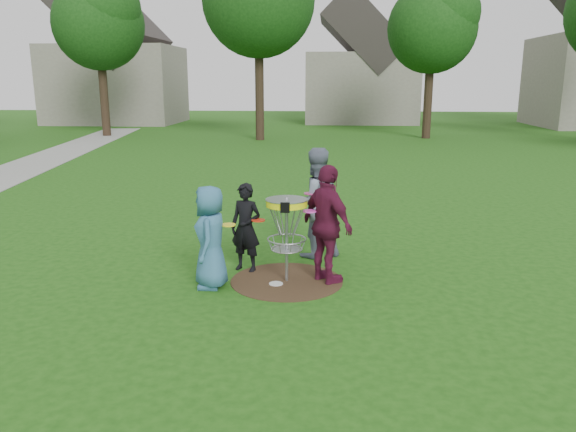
# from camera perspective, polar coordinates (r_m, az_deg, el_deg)

# --- Properties ---
(ground) EXTENTS (100.00, 100.00, 0.00)m
(ground) POSITION_cam_1_polar(r_m,az_deg,el_deg) (9.04, -0.14, -6.62)
(ground) COLOR #19470F
(ground) RESTS_ON ground
(dirt_patch) EXTENTS (1.80, 1.80, 0.01)m
(dirt_patch) POSITION_cam_1_polar(r_m,az_deg,el_deg) (9.04, -0.14, -6.60)
(dirt_patch) COLOR #47331E
(dirt_patch) RESTS_ON ground
(player_blue) EXTENTS (0.56, 0.81, 1.60)m
(player_blue) POSITION_cam_1_polar(r_m,az_deg,el_deg) (8.65, -7.88, -2.15)
(player_blue) COLOR #316587
(player_blue) RESTS_ON ground
(player_black) EXTENTS (0.63, 0.52, 1.49)m
(player_black) POSITION_cam_1_polar(r_m,az_deg,el_deg) (9.36, -4.31, -1.17)
(player_black) COLOR black
(player_black) RESTS_ON ground
(player_grey) EXTENTS (1.19, 1.08, 1.98)m
(player_grey) POSITION_cam_1_polar(r_m,az_deg,el_deg) (10.06, 2.76, 1.35)
(player_grey) COLOR slate
(player_grey) RESTS_ON ground
(player_maroon) EXTENTS (1.05, 1.15, 1.88)m
(player_maroon) POSITION_cam_1_polar(r_m,az_deg,el_deg) (8.76, 4.04, -0.88)
(player_maroon) COLOR #58142F
(player_maroon) RESTS_ON ground
(disc_on_grass) EXTENTS (0.22, 0.22, 0.02)m
(disc_on_grass) POSITION_cam_1_polar(r_m,az_deg,el_deg) (8.90, -1.23, -6.91)
(disc_on_grass) COLOR silver
(disc_on_grass) RESTS_ON ground
(disc_golf_basket) EXTENTS (0.66, 0.67, 1.38)m
(disc_golf_basket) POSITION_cam_1_polar(r_m,az_deg,el_deg) (8.74, -0.14, -0.34)
(disc_golf_basket) COLOR #9EA0A5
(disc_golf_basket) RESTS_ON ground
(held_discs) EXTENTS (1.45, 1.57, 0.32)m
(held_discs) POSITION_cam_1_polar(r_m,az_deg,el_deg) (9.04, -1.06, 0.42)
(held_discs) COLOR yellow
(held_discs) RESTS_ON ground
(tree_row) EXTENTS (51.20, 17.42, 9.90)m
(tree_row) POSITION_cam_1_polar(r_m,az_deg,el_deg) (29.29, 3.91, 19.68)
(tree_row) COLOR #38281C
(tree_row) RESTS_ON ground
(house_row) EXTENTS (44.50, 10.65, 11.62)m
(house_row) POSITION_cam_1_polar(r_m,az_deg,el_deg) (41.74, 10.11, 14.87)
(house_row) COLOR gray
(house_row) RESTS_ON ground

